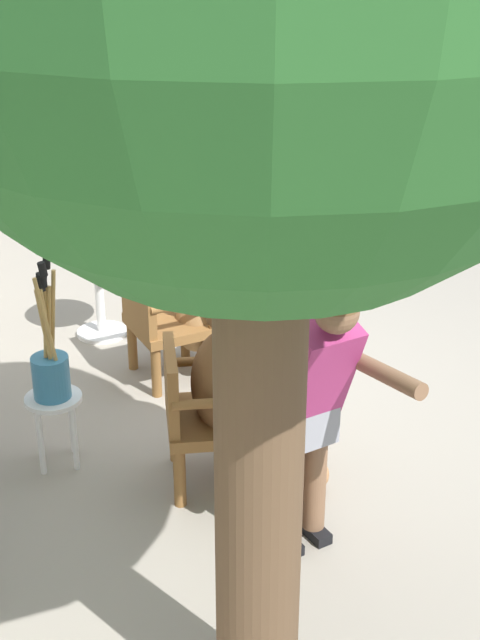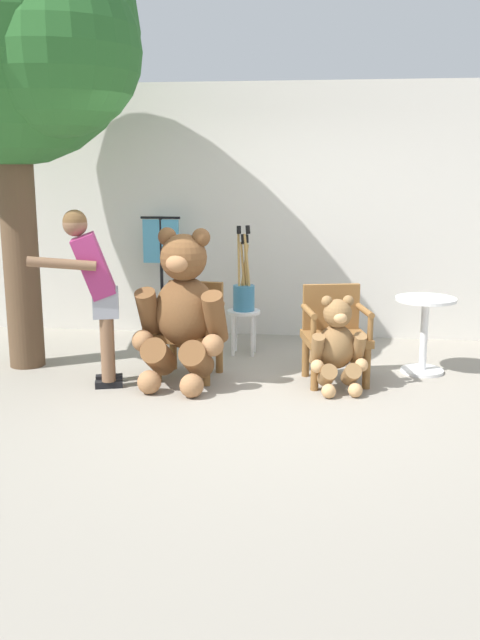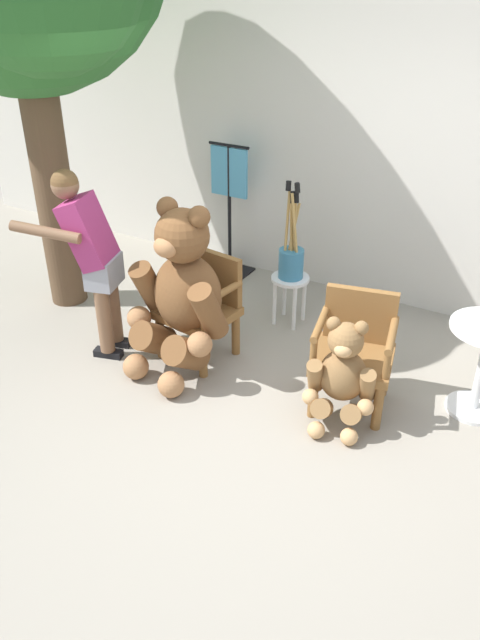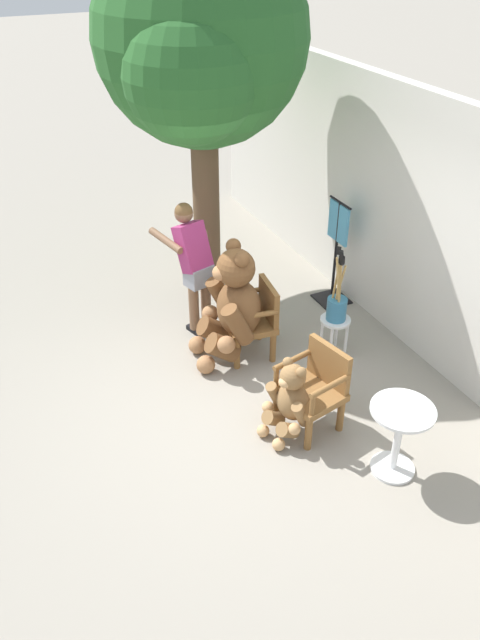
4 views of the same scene
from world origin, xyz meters
name	(u,v)px [view 4 (image 4 of 4)]	position (x,y,z in m)	size (l,w,h in m)	color
ground_plane	(226,401)	(0.00, 0.00, 0.00)	(60.00, 60.00, 0.00)	gray
back_wall	(434,235)	(0.00, 2.40, 1.40)	(10.00, 0.16, 2.80)	beige
wooden_chair_left	(254,318)	(-0.66, 0.64, 0.46)	(0.62, 0.59, 0.86)	brown
wooden_chair_right	(315,386)	(0.66, 0.64, 0.46)	(0.66, 0.63, 0.86)	brown
teddy_bear_large	(232,305)	(-0.68, 0.39, 0.68)	(0.85, 0.83, 1.39)	brown
teddy_bear_small	(289,401)	(0.68, 0.36, 0.41)	(0.52, 0.52, 0.83)	olive
person_visitor	(193,259)	(-1.42, 0.24, 0.92)	(0.71, 0.62, 1.56)	black
white_stool	(335,327)	(-0.26, 1.45, 0.36)	(0.34, 0.34, 0.46)	white
brush_bucket	(337,303)	(-0.26, 1.45, 0.67)	(0.22, 0.22, 0.87)	teal
round_side_table	(399,433)	(1.49, 0.99, 0.45)	(0.56, 0.56, 0.72)	white
patio_tree	(199,46)	(-2.21, 0.71, 3.03)	(2.50, 2.38, 4.29)	brown
clothing_display_stand	(336,250)	(-1.26, 2.06, 0.72)	(0.44, 0.40, 1.36)	black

